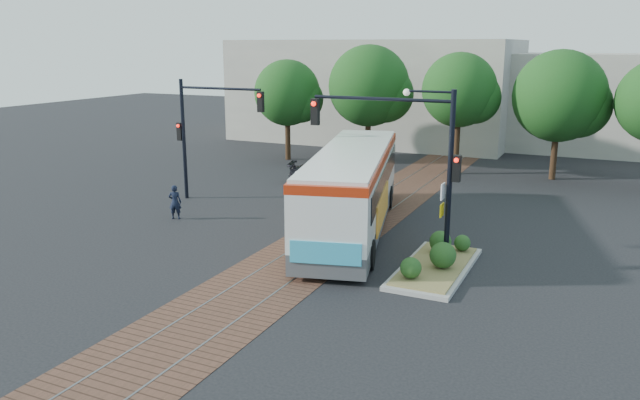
{
  "coord_description": "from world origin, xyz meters",
  "views": [
    {
      "loc": [
        9.84,
        -21.18,
        7.61
      ],
      "look_at": [
        -0.39,
        0.66,
        1.6
      ],
      "focal_mm": 35.0,
      "sensor_mm": 36.0,
      "label": 1
    }
  ],
  "objects_px": {
    "officer": "(175,202)",
    "city_bus": "(352,186)",
    "signal_pole_left": "(202,124)",
    "parked_car": "(326,173)",
    "signal_pole_main": "(415,149)",
    "traffic_island": "(437,261)"
  },
  "relations": [
    {
      "from": "city_bus",
      "to": "traffic_island",
      "type": "distance_m",
      "value": 5.77
    },
    {
      "from": "traffic_island",
      "to": "signal_pole_main",
      "type": "distance_m",
      "value": 3.95
    },
    {
      "from": "traffic_island",
      "to": "officer",
      "type": "bearing_deg",
      "value": 173.32
    },
    {
      "from": "traffic_island",
      "to": "parked_car",
      "type": "bearing_deg",
      "value": 130.19
    },
    {
      "from": "traffic_island",
      "to": "parked_car",
      "type": "relative_size",
      "value": 1.25
    },
    {
      "from": "parked_car",
      "to": "signal_pole_left",
      "type": "bearing_deg",
      "value": 131.78
    },
    {
      "from": "city_bus",
      "to": "signal_pole_main",
      "type": "relative_size",
      "value": 2.17
    },
    {
      "from": "parked_car",
      "to": "traffic_island",
      "type": "bearing_deg",
      "value": -155.18
    },
    {
      "from": "city_bus",
      "to": "signal_pole_left",
      "type": "bearing_deg",
      "value": 154.47
    },
    {
      "from": "signal_pole_left",
      "to": "city_bus",
      "type": "bearing_deg",
      "value": -10.88
    },
    {
      "from": "signal_pole_main",
      "to": "parked_car",
      "type": "height_order",
      "value": "signal_pole_main"
    },
    {
      "from": "parked_car",
      "to": "officer",
      "type": "bearing_deg",
      "value": 146.73
    },
    {
      "from": "city_bus",
      "to": "traffic_island",
      "type": "xyz_separation_m",
      "value": [
        4.51,
        -3.23,
        -1.58
      ]
    },
    {
      "from": "officer",
      "to": "city_bus",
      "type": "bearing_deg",
      "value": 170.55
    },
    {
      "from": "signal_pole_main",
      "to": "signal_pole_left",
      "type": "xyz_separation_m",
      "value": [
        -12.23,
        4.8,
        -0.29
      ]
    },
    {
      "from": "traffic_island",
      "to": "officer",
      "type": "relative_size",
      "value": 3.34
    },
    {
      "from": "traffic_island",
      "to": "signal_pole_left",
      "type": "xyz_separation_m",
      "value": [
        -13.19,
        4.89,
        3.54
      ]
    },
    {
      "from": "city_bus",
      "to": "parked_car",
      "type": "distance_m",
      "value": 9.18
    },
    {
      "from": "traffic_island",
      "to": "parked_car",
      "type": "height_order",
      "value": "parked_car"
    },
    {
      "from": "traffic_island",
      "to": "officer",
      "type": "height_order",
      "value": "officer"
    },
    {
      "from": "traffic_island",
      "to": "signal_pole_main",
      "type": "xyz_separation_m",
      "value": [
        -0.96,
        0.09,
        3.83
      ]
    },
    {
      "from": "signal_pole_main",
      "to": "city_bus",
      "type": "bearing_deg",
      "value": 138.56
    }
  ]
}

